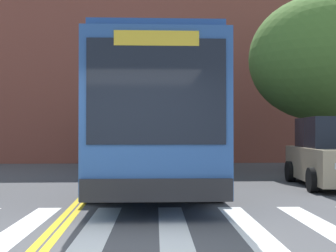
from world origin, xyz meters
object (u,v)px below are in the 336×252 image
object	(u,v)px
street_tree_curbside_large	(321,59)
car_tan_far_lane	(335,155)
city_bus	(153,120)
car_teal_behind_bus	(144,141)

from	to	relation	value
street_tree_curbside_large	car_tan_far_lane	bearing A→B (deg)	-107.04
city_bus	car_tan_far_lane	xyz separation A→B (m)	(4.83, -1.32, -0.95)
car_tan_far_lane	street_tree_curbside_large	xyz separation A→B (m)	(1.31, 4.29, 3.25)
car_teal_behind_bus	street_tree_curbside_large	bearing A→B (deg)	-43.68
car_teal_behind_bus	street_tree_curbside_large	size ratio (longest dim) A/B	0.76
car_tan_far_lane	car_teal_behind_bus	bearing A→B (deg)	115.89
car_tan_far_lane	car_teal_behind_bus	distance (m)	11.48
city_bus	car_tan_far_lane	bearing A→B (deg)	-15.24
car_tan_far_lane	street_tree_curbside_large	distance (m)	5.54
car_tan_far_lane	street_tree_curbside_large	size ratio (longest dim) A/B	0.63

